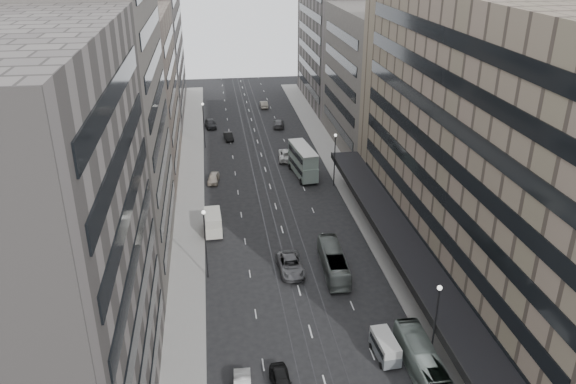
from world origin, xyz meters
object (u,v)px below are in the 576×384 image
vw_microbus (385,346)px  panel_van (213,222)px  bus_far (333,262)px  sedan_0 (281,381)px  bus_near (422,362)px  sedan_2 (291,265)px  double_decker (303,161)px

vw_microbus → panel_van: panel_van is taller
vw_microbus → bus_far: bearing=92.5°
panel_van → sedan_0: size_ratio=1.12×
bus_near → vw_microbus: (-2.52, 2.52, -0.16)m
bus_near → bus_far: bearing=-76.0°
sedan_0 → sedan_2: sedan_2 is taller
panel_van → bus_far: bearing=-41.7°
bus_far → sedan_0: bearing=66.9°
vw_microbus → sedan_0: (-9.74, -2.49, -0.48)m
double_decker → sedan_2: size_ratio=1.56×
double_decker → vw_microbus: 42.96m
double_decker → sedan_0: size_ratio=2.19×
vw_microbus → sedan_2: vw_microbus is taller
bus_near → vw_microbus: size_ratio=2.38×
bus_far → double_decker: double_decker is taller
panel_van → bus_near: bearing=-60.3°
double_decker → panel_van: double_decker is taller
bus_far → panel_van: size_ratio=2.06×
bus_far → double_decker: size_ratio=1.05×
double_decker → sedan_2: (-5.97, -27.49, -1.81)m
bus_near → sedan_0: (-12.26, 0.03, -0.64)m
double_decker → vw_microbus: (0.37, -42.93, -1.43)m
vw_microbus → sedan_0: bearing=-169.2°
double_decker → panel_van: size_ratio=1.96×
double_decker → sedan_0: bearing=-108.7°
double_decker → sedan_2: 28.19m
sedan_0 → sedan_2: size_ratio=0.71×
panel_van → double_decker: bearing=48.1°
bus_near → panel_van: (-17.36, 28.20, 0.24)m
sedan_0 → sedan_2: 18.25m
vw_microbus → sedan_0: size_ratio=0.98×
bus_far → sedan_2: bearing=-7.1°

